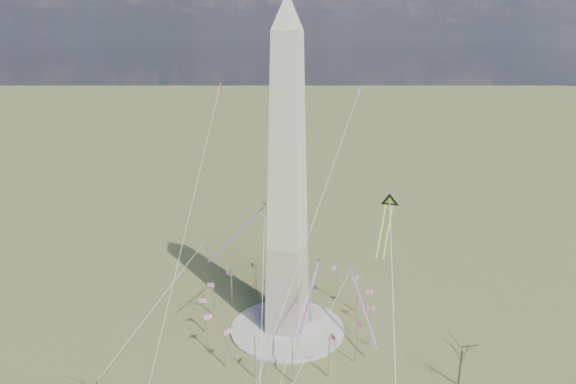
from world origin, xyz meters
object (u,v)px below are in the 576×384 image
(person_west, at_px, (97,384))
(kite_delta_black, at_px, (389,205))
(washington_monument, at_px, (287,185))
(tree_near, at_px, (462,348))

(person_west, height_order, kite_delta_black, kite_delta_black)
(washington_monument, xyz_separation_m, tree_near, (52.15, -10.39, -36.66))
(kite_delta_black, bearing_deg, washington_monument, 5.84)
(washington_monument, relative_size, kite_delta_black, 5.99)
(person_west, xyz_separation_m, kite_delta_black, (67.62, 46.56, 42.91))
(tree_near, bearing_deg, washington_monument, 168.73)
(washington_monument, relative_size, tree_near, 6.31)
(tree_near, distance_m, person_west, 96.88)
(washington_monument, bearing_deg, kite_delta_black, 6.87)
(washington_monument, height_order, kite_delta_black, washington_monument)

